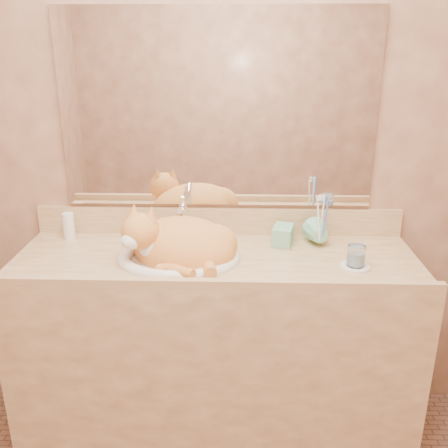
{
  "coord_description": "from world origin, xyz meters",
  "views": [
    {
      "loc": [
        0.09,
        -1.09,
        1.65
      ],
      "look_at": [
        0.03,
        0.7,
        1.0
      ],
      "focal_mm": 40.0,
      "sensor_mm": 36.0,
      "label": 1
    }
  ],
  "objects_px": {
    "cat": "(178,241)",
    "soap_dispenser": "(281,229)",
    "sink_basin": "(178,242)",
    "toothbrush_cup": "(321,237)",
    "water_glass": "(356,256)",
    "vanity_counter": "(216,349)"
  },
  "relations": [
    {
      "from": "cat",
      "to": "water_glass",
      "type": "height_order",
      "value": "cat"
    },
    {
      "from": "soap_dispenser",
      "to": "toothbrush_cup",
      "type": "relative_size",
      "value": 1.63
    },
    {
      "from": "vanity_counter",
      "to": "cat",
      "type": "relative_size",
      "value": 3.74
    },
    {
      "from": "soap_dispenser",
      "to": "sink_basin",
      "type": "bearing_deg",
      "value": -150.53
    },
    {
      "from": "sink_basin",
      "to": "water_glass",
      "type": "relative_size",
      "value": 5.85
    },
    {
      "from": "sink_basin",
      "to": "water_glass",
      "type": "height_order",
      "value": "sink_basin"
    },
    {
      "from": "cat",
      "to": "sink_basin",
      "type": "bearing_deg",
      "value": -39.07
    },
    {
      "from": "water_glass",
      "to": "toothbrush_cup",
      "type": "bearing_deg",
      "value": 119.5
    },
    {
      "from": "cat",
      "to": "water_glass",
      "type": "relative_size",
      "value": 5.35
    },
    {
      "from": "vanity_counter",
      "to": "toothbrush_cup",
      "type": "relative_size",
      "value": 14.89
    },
    {
      "from": "cat",
      "to": "soap_dispenser",
      "type": "bearing_deg",
      "value": 36.74
    },
    {
      "from": "sink_basin",
      "to": "toothbrush_cup",
      "type": "distance_m",
      "value": 0.58
    },
    {
      "from": "vanity_counter",
      "to": "water_glass",
      "type": "bearing_deg",
      "value": -8.67
    },
    {
      "from": "soap_dispenser",
      "to": "water_glass",
      "type": "distance_m",
      "value": 0.32
    },
    {
      "from": "toothbrush_cup",
      "to": "water_glass",
      "type": "xyz_separation_m",
      "value": [
        0.1,
        -0.18,
        0.0
      ]
    },
    {
      "from": "soap_dispenser",
      "to": "toothbrush_cup",
      "type": "height_order",
      "value": "soap_dispenser"
    },
    {
      "from": "water_glass",
      "to": "sink_basin",
      "type": "bearing_deg",
      "value": 174.83
    },
    {
      "from": "sink_basin",
      "to": "soap_dispenser",
      "type": "distance_m",
      "value": 0.42
    },
    {
      "from": "vanity_counter",
      "to": "cat",
      "type": "height_order",
      "value": "cat"
    },
    {
      "from": "vanity_counter",
      "to": "water_glass",
      "type": "height_order",
      "value": "water_glass"
    },
    {
      "from": "cat",
      "to": "water_glass",
      "type": "xyz_separation_m",
      "value": [
        0.68,
        -0.07,
        -0.02
      ]
    },
    {
      "from": "cat",
      "to": "toothbrush_cup",
      "type": "relative_size",
      "value": 3.98
    }
  ]
}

